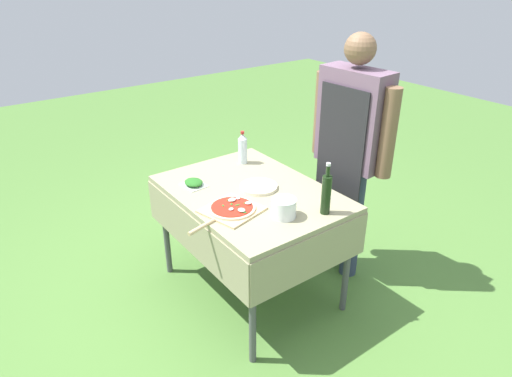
{
  "coord_description": "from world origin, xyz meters",
  "views": [
    {
      "loc": [
        2.11,
        -1.52,
        2.13
      ],
      "look_at": [
        0.06,
        0.0,
        0.83
      ],
      "focal_mm": 32.0,
      "sensor_mm": 36.0,
      "label": 1
    }
  ],
  "objects_px": {
    "mixing_tub": "(284,208)",
    "plate_stack": "(259,187)",
    "water_bottle": "(243,148)",
    "prep_table": "(251,203)",
    "pizza_on_peel": "(231,209)",
    "herb_container": "(194,183)",
    "oil_bottle": "(326,194)",
    "person_cook": "(351,143)"
  },
  "relations": [
    {
      "from": "oil_bottle",
      "to": "mixing_tub",
      "type": "relative_size",
      "value": 2.19
    },
    {
      "from": "mixing_tub",
      "to": "person_cook",
      "type": "bearing_deg",
      "value": 104.42
    },
    {
      "from": "water_bottle",
      "to": "mixing_tub",
      "type": "xyz_separation_m",
      "value": [
        0.77,
        -0.25,
        -0.06
      ]
    },
    {
      "from": "plate_stack",
      "to": "herb_container",
      "type": "bearing_deg",
      "value": -131.22
    },
    {
      "from": "person_cook",
      "to": "plate_stack",
      "type": "bearing_deg",
      "value": 69.12
    },
    {
      "from": "water_bottle",
      "to": "herb_container",
      "type": "height_order",
      "value": "water_bottle"
    },
    {
      "from": "prep_table",
      "to": "herb_container",
      "type": "height_order",
      "value": "herb_container"
    },
    {
      "from": "person_cook",
      "to": "prep_table",
      "type": "bearing_deg",
      "value": 70.59
    },
    {
      "from": "plate_stack",
      "to": "pizza_on_peel",
      "type": "bearing_deg",
      "value": -65.02
    },
    {
      "from": "mixing_tub",
      "to": "plate_stack",
      "type": "height_order",
      "value": "mixing_tub"
    },
    {
      "from": "person_cook",
      "to": "plate_stack",
      "type": "xyz_separation_m",
      "value": [
        -0.19,
        -0.63,
        -0.22
      ]
    },
    {
      "from": "person_cook",
      "to": "pizza_on_peel",
      "type": "height_order",
      "value": "person_cook"
    },
    {
      "from": "person_cook",
      "to": "oil_bottle",
      "type": "height_order",
      "value": "person_cook"
    },
    {
      "from": "person_cook",
      "to": "water_bottle",
      "type": "bearing_deg",
      "value": 34.89
    },
    {
      "from": "herb_container",
      "to": "pizza_on_peel",
      "type": "bearing_deg",
      "value": 1.18
    },
    {
      "from": "pizza_on_peel",
      "to": "plate_stack",
      "type": "xyz_separation_m",
      "value": [
        -0.15,
        0.31,
        -0.0
      ]
    },
    {
      "from": "pizza_on_peel",
      "to": "herb_container",
      "type": "xyz_separation_m",
      "value": [
        -0.43,
        -0.01,
        0.01
      ]
    },
    {
      "from": "oil_bottle",
      "to": "water_bottle",
      "type": "xyz_separation_m",
      "value": [
        -0.88,
        0.03,
        -0.01
      ]
    },
    {
      "from": "water_bottle",
      "to": "plate_stack",
      "type": "bearing_deg",
      "value": -20.84
    },
    {
      "from": "herb_container",
      "to": "plate_stack",
      "type": "relative_size",
      "value": 0.66
    },
    {
      "from": "oil_bottle",
      "to": "plate_stack",
      "type": "xyz_separation_m",
      "value": [
        -0.49,
        -0.12,
        -0.12
      ]
    },
    {
      "from": "prep_table",
      "to": "oil_bottle",
      "type": "distance_m",
      "value": 0.56
    },
    {
      "from": "water_bottle",
      "to": "oil_bottle",
      "type": "bearing_deg",
      "value": -2.02
    },
    {
      "from": "pizza_on_peel",
      "to": "plate_stack",
      "type": "height_order",
      "value": "pizza_on_peel"
    },
    {
      "from": "person_cook",
      "to": "mixing_tub",
      "type": "bearing_deg",
      "value": 100.22
    },
    {
      "from": "herb_container",
      "to": "mixing_tub",
      "type": "height_order",
      "value": "mixing_tub"
    },
    {
      "from": "person_cook",
      "to": "herb_container",
      "type": "bearing_deg",
      "value": 59.46
    },
    {
      "from": "person_cook",
      "to": "plate_stack",
      "type": "height_order",
      "value": "person_cook"
    },
    {
      "from": "mixing_tub",
      "to": "plate_stack",
      "type": "relative_size",
      "value": 0.59
    },
    {
      "from": "pizza_on_peel",
      "to": "herb_container",
      "type": "height_order",
      "value": "pizza_on_peel"
    },
    {
      "from": "prep_table",
      "to": "plate_stack",
      "type": "xyz_separation_m",
      "value": [
        0.0,
        0.06,
        0.1
      ]
    },
    {
      "from": "prep_table",
      "to": "plate_stack",
      "type": "height_order",
      "value": "plate_stack"
    },
    {
      "from": "water_bottle",
      "to": "mixing_tub",
      "type": "distance_m",
      "value": 0.82
    },
    {
      "from": "pizza_on_peel",
      "to": "person_cook",
      "type": "bearing_deg",
      "value": 73.32
    },
    {
      "from": "oil_bottle",
      "to": "herb_container",
      "type": "relative_size",
      "value": 1.95
    },
    {
      "from": "pizza_on_peel",
      "to": "water_bottle",
      "type": "distance_m",
      "value": 0.72
    },
    {
      "from": "herb_container",
      "to": "person_cook",
      "type": "bearing_deg",
      "value": 63.66
    },
    {
      "from": "person_cook",
      "to": "oil_bottle",
      "type": "xyz_separation_m",
      "value": [
        0.3,
        -0.51,
        -0.1
      ]
    },
    {
      "from": "prep_table",
      "to": "person_cook",
      "type": "bearing_deg",
      "value": 74.79
    },
    {
      "from": "herb_container",
      "to": "mixing_tub",
      "type": "relative_size",
      "value": 1.12
    },
    {
      "from": "oil_bottle",
      "to": "pizza_on_peel",
      "type": "bearing_deg",
      "value": -128.21
    },
    {
      "from": "prep_table",
      "to": "plate_stack",
      "type": "bearing_deg",
      "value": 89.97
    }
  ]
}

